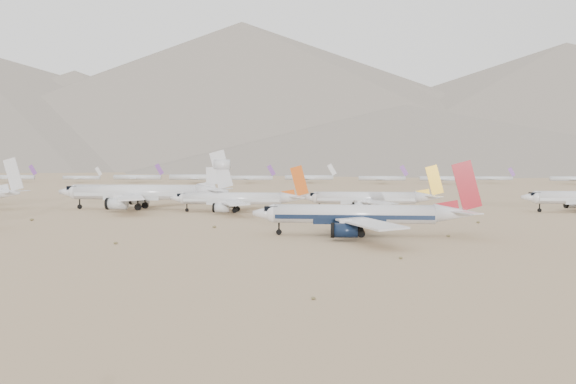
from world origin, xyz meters
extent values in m
plane|color=#947456|center=(0.00, 0.00, 0.00)|extent=(7000.00, 7000.00, 0.00)
cylinder|color=silver|center=(3.80, 2.31, 4.85)|extent=(35.69, 4.22, 4.22)
cube|color=#0D1A32|center=(3.80, 2.31, 4.32)|extent=(34.97, 4.28, 0.95)
sphere|color=silver|center=(-14.04, 2.31, 4.85)|extent=(4.22, 4.22, 4.22)
cube|color=black|center=(-14.67, 2.31, 6.01)|extent=(2.95, 2.74, 1.05)
cone|color=silver|center=(25.86, 2.31, 5.17)|extent=(8.92, 4.22, 4.22)
cube|color=silver|center=(6.56, -10.21, 4.11)|extent=(13.78, 21.72, 0.66)
cube|color=silver|center=(27.60, -1.80, 5.69)|extent=(5.66, 7.41, 0.25)
cylinder|color=#0D1A32|center=(1.82, -6.47, 2.21)|extent=(4.96, 3.04, 3.04)
cube|color=silver|center=(6.56, 14.82, 4.11)|extent=(13.78, 21.72, 0.66)
cube|color=silver|center=(27.60, 6.41, 5.69)|extent=(5.66, 7.41, 0.25)
cylinder|color=#0D1A32|center=(1.82, 11.08, 2.21)|extent=(4.96, 3.04, 3.04)
cube|color=#AA121C|center=(28.34, 2.31, 11.32)|extent=(6.76, 0.34, 11.14)
cylinder|color=black|center=(-12.99, 2.31, 0.63)|extent=(1.27, 0.53, 1.27)
cylinder|color=black|center=(5.29, -0.65, 0.89)|extent=(1.77, 1.05, 1.77)
cylinder|color=black|center=(5.29, 5.26, 0.89)|extent=(1.77, 1.05, 1.77)
sphere|color=silver|center=(65.86, 67.32, 4.88)|extent=(4.25, 4.25, 4.25)
cube|color=black|center=(65.22, 67.32, 6.05)|extent=(2.97, 2.76, 1.06)
cylinder|color=silver|center=(81.42, 75.98, 2.22)|extent=(4.86, 3.06, 3.06)
cylinder|color=black|center=(66.92, 67.32, 0.64)|extent=(1.27, 0.53, 1.27)
cylinder|color=silver|center=(9.83, 65.19, 4.58)|extent=(32.80, 3.99, 3.99)
cube|color=silver|center=(9.83, 65.19, 4.09)|extent=(32.15, 4.05, 0.90)
sphere|color=silver|center=(-6.57, 65.19, 4.58)|extent=(3.99, 3.99, 3.99)
cube|color=black|center=(-7.17, 65.19, 5.68)|extent=(2.79, 2.59, 1.00)
cone|color=silver|center=(30.11, 65.19, 4.88)|extent=(8.20, 3.99, 3.99)
cube|color=silver|center=(12.37, 53.63, 3.89)|extent=(12.67, 19.96, 0.62)
cube|color=silver|center=(31.70, 61.40, 5.38)|extent=(5.21, 6.81, 0.24)
cylinder|color=silver|center=(8.01, 57.07, 2.09)|extent=(4.56, 2.87, 2.87)
cube|color=silver|center=(12.37, 76.75, 3.89)|extent=(12.67, 19.96, 0.62)
cube|color=silver|center=(31.70, 68.97, 5.38)|extent=(5.21, 6.81, 0.24)
cylinder|color=silver|center=(8.01, 73.30, 2.09)|extent=(4.56, 2.87, 2.87)
cube|color=gold|center=(32.38, 65.19, 10.56)|extent=(6.22, 0.32, 10.24)
cylinder|color=black|center=(-5.57, 65.19, 0.60)|extent=(1.20, 0.50, 1.20)
cylinder|color=black|center=(11.20, 62.40, 0.84)|extent=(1.67, 1.00, 1.67)
cylinder|color=black|center=(11.20, 67.98, 0.84)|extent=(1.67, 1.00, 1.67)
cylinder|color=silver|center=(-34.09, 58.94, 4.54)|extent=(32.31, 3.95, 3.95)
cube|color=silver|center=(-34.09, 58.94, 4.05)|extent=(31.66, 4.01, 0.89)
sphere|color=silver|center=(-50.25, 58.94, 4.54)|extent=(3.95, 3.95, 3.95)
cube|color=black|center=(-50.84, 58.94, 5.63)|extent=(2.76, 2.57, 0.99)
cone|color=silver|center=(-14.12, 58.94, 4.84)|extent=(8.08, 3.95, 3.95)
cube|color=silver|center=(-31.60, 47.54, 3.85)|extent=(12.48, 19.66, 0.61)
cube|color=silver|center=(-12.55, 55.21, 5.33)|extent=(5.13, 6.71, 0.24)
cylinder|color=silver|center=(-35.89, 50.93, 2.07)|extent=(4.49, 2.84, 2.84)
cube|color=silver|center=(-31.60, 70.34, 3.85)|extent=(12.48, 19.66, 0.61)
cube|color=silver|center=(-12.55, 62.67, 5.33)|extent=(5.13, 6.71, 0.24)
cylinder|color=silver|center=(-35.89, 66.94, 2.07)|extent=(4.49, 2.84, 2.84)
cube|color=#DC5614|center=(-11.88, 58.94, 10.44)|extent=(6.12, 0.32, 10.09)
cylinder|color=black|center=(-49.26, 58.94, 0.59)|extent=(1.18, 0.49, 1.18)
cylinder|color=black|center=(-32.75, 56.17, 0.83)|extent=(1.66, 0.99, 1.66)
cylinder|color=black|center=(-32.75, 61.70, 0.83)|extent=(1.66, 0.99, 1.66)
cylinder|color=silver|center=(-69.37, 67.10, 6.02)|extent=(43.73, 5.24, 5.24)
cube|color=silver|center=(-69.37, 67.10, 5.37)|extent=(42.85, 5.31, 1.18)
sphere|color=silver|center=(-91.23, 67.10, 6.02)|extent=(5.24, 5.24, 5.24)
cube|color=black|center=(-92.02, 67.10, 7.46)|extent=(3.66, 3.40, 1.31)
cone|color=silver|center=(-42.34, 67.10, 6.41)|extent=(10.93, 5.24, 5.24)
cube|color=silver|center=(-65.99, 51.73, 5.10)|extent=(16.89, 26.61, 0.82)
cube|color=silver|center=(-40.22, 62.06, 7.07)|extent=(6.94, 9.08, 0.31)
cylinder|color=silver|center=(-71.80, 56.32, 2.74)|extent=(6.07, 3.77, 3.77)
cube|color=silver|center=(-65.99, 82.47, 5.10)|extent=(16.89, 26.61, 0.82)
cube|color=silver|center=(-40.22, 72.14, 7.07)|extent=(6.94, 9.08, 0.31)
cylinder|color=silver|center=(-71.80, 77.88, 2.74)|extent=(6.07, 3.77, 3.77)
cube|color=silver|center=(-39.31, 67.10, 13.97)|extent=(8.29, 0.42, 13.65)
cylinder|color=silver|center=(-39.00, 67.10, 15.65)|extent=(5.47, 3.39, 3.39)
cylinder|color=black|center=(-89.92, 67.10, 0.79)|extent=(1.57, 0.65, 1.57)
cylinder|color=black|center=(-67.54, 63.43, 1.10)|extent=(2.20, 1.31, 2.20)
cylinder|color=black|center=(-67.54, 70.76, 1.10)|extent=(2.20, 1.31, 2.20)
cone|color=silver|center=(-114.14, 62.78, 5.70)|extent=(9.47, 4.66, 4.66)
cube|color=silver|center=(-112.30, 58.40, 6.28)|extent=(6.01, 7.86, 0.28)
cube|color=silver|center=(-112.30, 67.16, 6.28)|extent=(6.01, 7.86, 0.28)
cube|color=silver|center=(-111.51, 62.78, 12.28)|extent=(7.18, 0.37, 11.83)
cylinder|color=silver|center=(-265.75, 320.62, 4.21)|extent=(36.56, 3.61, 3.61)
cube|color=#753D9B|center=(-248.54, 320.62, 10.31)|extent=(7.28, 0.36, 9.17)
cube|color=silver|center=(-265.75, 311.16, 3.66)|extent=(9.63, 16.83, 0.36)
cube|color=silver|center=(-265.75, 330.08, 3.66)|extent=(9.63, 16.83, 0.36)
cylinder|color=silver|center=(-208.76, 324.15, 3.94)|extent=(31.19, 3.08, 3.08)
cube|color=silver|center=(-194.08, 324.15, 9.15)|extent=(6.21, 0.31, 7.82)
cube|color=silver|center=(-208.76, 316.08, 3.48)|extent=(8.22, 14.36, 0.31)
cube|color=silver|center=(-208.76, 332.22, 3.48)|extent=(8.22, 14.36, 0.31)
cylinder|color=silver|center=(-161.93, 325.80, 4.34)|extent=(39.32, 3.89, 3.89)
cube|color=#753D9B|center=(-143.43, 325.80, 10.91)|extent=(7.83, 0.39, 9.86)
cube|color=silver|center=(-161.93, 315.63, 3.76)|extent=(10.36, 18.10, 0.39)
cube|color=silver|center=(-161.93, 335.98, 3.76)|extent=(10.36, 18.10, 0.39)
cylinder|color=silver|center=(-109.41, 317.22, 4.64)|extent=(45.32, 4.48, 4.48)
cube|color=navy|center=(-88.08, 317.22, 12.21)|extent=(9.03, 0.45, 11.37)
cube|color=silver|center=(-109.41, 305.50, 3.97)|extent=(11.94, 20.86, 0.45)
cube|color=silver|center=(-109.41, 328.95, 3.97)|extent=(11.94, 20.86, 0.45)
cylinder|color=silver|center=(-67.37, 318.41, 4.20)|extent=(36.33, 3.59, 3.59)
cube|color=#753D9B|center=(-50.27, 318.41, 10.27)|extent=(7.24, 0.36, 9.11)
cube|color=silver|center=(-67.37, 309.01, 3.66)|extent=(9.57, 16.73, 0.36)
cube|color=silver|center=(-67.37, 327.81, 3.66)|extent=(9.57, 16.73, 0.36)
cylinder|color=silver|center=(-20.71, 327.08, 4.31)|extent=(38.72, 3.83, 3.83)
cube|color=silver|center=(-2.49, 327.08, 10.78)|extent=(7.71, 0.38, 9.71)
cube|color=silver|center=(-20.71, 317.05, 3.74)|extent=(10.20, 17.83, 0.38)
cube|color=silver|center=(-20.71, 337.10, 3.74)|extent=(10.20, 17.83, 0.38)
cylinder|color=silver|center=(36.28, 315.86, 4.17)|extent=(35.80, 3.54, 3.54)
cube|color=#753D9B|center=(53.13, 315.86, 10.15)|extent=(7.13, 0.35, 8.98)
cube|color=silver|center=(36.28, 306.59, 3.64)|extent=(9.43, 16.48, 0.35)
cube|color=silver|center=(36.28, 325.12, 3.64)|extent=(9.43, 16.48, 0.35)
cylinder|color=silver|center=(82.46, 312.89, 4.16)|extent=(35.52, 3.51, 3.51)
cube|color=navy|center=(99.17, 312.89, 10.09)|extent=(7.07, 0.35, 8.91)
cube|color=silver|center=(82.46, 303.69, 3.63)|extent=(9.36, 16.35, 0.35)
cube|color=silver|center=(82.46, 322.08, 3.63)|extent=(9.36, 16.35, 0.35)
cylinder|color=silver|center=(124.82, 332.92, 3.91)|extent=(30.53, 3.02, 3.02)
cube|color=#753D9B|center=(139.19, 332.92, 9.01)|extent=(6.08, 0.30, 7.66)
cube|color=silver|center=(124.82, 325.02, 3.46)|extent=(8.04, 14.05, 0.30)
cube|color=silver|center=(124.82, 340.82, 3.46)|extent=(8.04, 14.05, 0.30)
cylinder|color=silver|center=(179.85, 314.16, 4.19)|extent=(36.19, 3.58, 3.58)
cube|color=silver|center=(179.85, 323.52, 3.65)|extent=(9.53, 16.66, 0.36)
cone|color=slate|center=(-800.00, 1560.00, 150.00)|extent=(1800.00, 1800.00, 300.00)
cone|color=slate|center=(-300.00, 1690.00, 235.00)|extent=(2444.00, 2444.00, 470.00)
cone|color=slate|center=(200.00, 1480.00, 120.00)|extent=(1824.00, 1824.00, 240.00)
cone|color=slate|center=(700.00, 1660.00, 190.00)|extent=(2356.00, 2356.00, 380.00)
cone|color=slate|center=(-700.00, 1100.00, 47.50)|extent=(855.00, 855.00, 95.00)
cone|color=slate|center=(150.00, 1100.00, 70.00)|extent=(1260.00, 1260.00, 140.00)
ellipsoid|color=brown|center=(-85.20, 27.20, 0.34)|extent=(1.12, 1.12, 0.62)
ellipsoid|color=brown|center=(-44.10, -14.90, 0.25)|extent=(0.84, 0.84, 0.46)
ellipsoid|color=brown|center=(-30.40, 14.40, 0.29)|extent=(0.98, 0.98, 0.54)
ellipsoid|color=brown|center=(-3.00, -57.00, 0.17)|extent=(0.56, 0.56, 0.31)
ellipsoid|color=brown|center=(10.70, -27.70, 0.21)|extent=(0.70, 0.70, 0.39)
ellipsoid|color=brown|center=(24.40, 1.60, 0.25)|extent=(0.84, 0.84, 0.46)
ellipsoid|color=brown|center=(38.10, 30.90, 0.29)|extent=(0.98, 0.98, 0.54)
camera|label=1|loc=(-0.58, -123.00, 16.29)|focal=35.00mm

